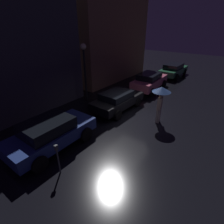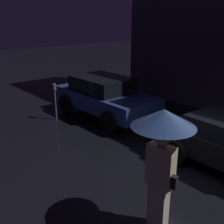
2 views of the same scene
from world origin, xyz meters
name	(u,v)px [view 1 (image 1 of 2)]	position (x,y,z in m)	size (l,w,h in m)	color
ground_plane	(130,118)	(0.00, 0.00, 0.00)	(60.00, 60.00, 0.00)	black
building_facade_left	(14,45)	(-3.02, 6.50, 4.20)	(7.77, 3.00, 8.40)	#3D3D47
building_facade_right	(111,31)	(6.55, 6.50, 4.69)	(9.24, 3.00, 9.38)	#8C664C
parked_car_blue	(51,133)	(-4.70, 1.50, 0.79)	(4.19, 2.03, 1.48)	navy
parked_car_black	(117,100)	(0.55, 1.40, 0.69)	(4.05, 1.94, 1.30)	black
parked_car_pink	(150,81)	(5.59, 1.47, 0.79)	(4.36, 1.92, 1.49)	#DB6684
parked_car_green	(173,70)	(11.26, 1.30, 0.75)	(4.58, 1.95, 1.40)	#1E5638
pedestrian_with_umbrella	(161,96)	(0.56, -1.56, 1.70)	(1.04, 1.04, 2.21)	beige
parking_meter	(58,156)	(-5.54, -0.10, 0.82)	(0.12, 0.10, 1.34)	#4C5154
street_lamp_near	(84,63)	(0.31, 4.08, 2.86)	(0.41, 0.41, 4.16)	black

